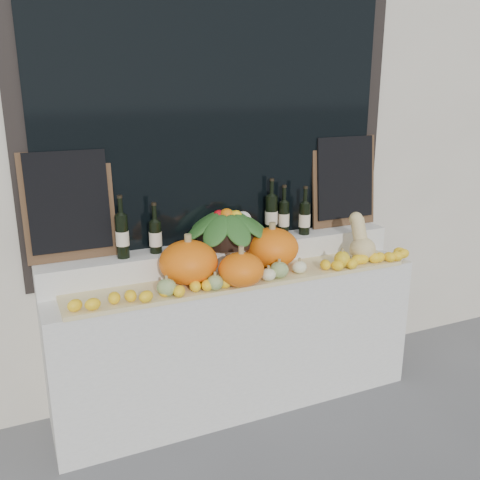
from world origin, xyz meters
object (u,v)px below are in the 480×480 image
(pumpkin_left, at_px, (189,262))
(produce_bowl, at_px, (227,226))
(pumpkin_right, at_px, (272,247))
(butternut_squash, at_px, (361,242))
(wine_bottle_tall, at_px, (271,215))

(pumpkin_left, distance_m, produce_bowl, 0.41)
(pumpkin_right, xyz_separation_m, produce_bowl, (-0.24, 0.16, 0.12))
(pumpkin_left, relative_size, butternut_squash, 1.12)
(pumpkin_left, xyz_separation_m, butternut_squash, (1.16, -0.05, -0.01))
(pumpkin_right, height_order, produce_bowl, produce_bowl)
(wine_bottle_tall, bearing_deg, pumpkin_left, -158.35)
(pumpkin_left, xyz_separation_m, wine_bottle_tall, (0.66, 0.26, 0.15))
(butternut_squash, relative_size, wine_bottle_tall, 0.79)
(pumpkin_left, bearing_deg, wine_bottle_tall, 21.65)
(pumpkin_left, height_order, produce_bowl, produce_bowl)
(pumpkin_right, height_order, wine_bottle_tall, wine_bottle_tall)
(pumpkin_right, distance_m, wine_bottle_tall, 0.27)
(butternut_squash, bearing_deg, pumpkin_right, 168.93)
(produce_bowl, bearing_deg, butternut_squash, -18.22)
(pumpkin_left, xyz_separation_m, produce_bowl, (0.33, 0.22, 0.12))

